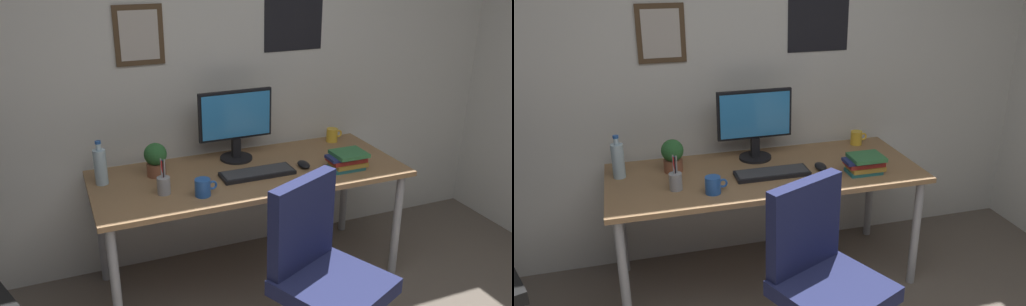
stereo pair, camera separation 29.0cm
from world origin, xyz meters
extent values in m
cube|color=silver|center=(0.00, 2.15, 1.30)|extent=(4.40, 0.08, 2.60)
cube|color=#4C3823|center=(-0.38, 2.11, 1.48)|extent=(0.28, 0.02, 0.34)
cube|color=beige|center=(-0.38, 2.09, 1.48)|extent=(0.22, 0.00, 0.28)
cube|color=black|center=(0.59, 2.11, 1.61)|extent=(0.40, 0.01, 0.56)
cube|color=#936D47|center=(0.13, 1.70, 0.71)|extent=(1.82, 0.74, 0.03)
cylinder|color=#9EA0A5|center=(-0.72, 1.39, 0.35)|extent=(0.05, 0.05, 0.69)
cylinder|color=#9EA0A5|center=(0.98, 1.39, 0.35)|extent=(0.05, 0.05, 0.69)
cylinder|color=#9EA0A5|center=(-0.72, 2.01, 0.35)|extent=(0.05, 0.05, 0.69)
cylinder|color=#9EA0A5|center=(0.98, 2.01, 0.35)|extent=(0.05, 0.05, 0.69)
cube|color=#1E234C|center=(0.22, 0.84, 0.46)|extent=(0.61, 0.61, 0.08)
cube|color=#1E234C|center=(0.13, 1.02, 0.72)|extent=(0.41, 0.24, 0.45)
cylinder|color=black|center=(0.13, 1.91, 0.73)|extent=(0.20, 0.20, 0.01)
cube|color=black|center=(0.13, 1.91, 0.80)|extent=(0.05, 0.04, 0.12)
cube|color=black|center=(0.13, 1.92, 1.01)|extent=(0.46, 0.02, 0.30)
cube|color=#338CD8|center=(0.13, 1.90, 1.01)|extent=(0.43, 0.00, 0.27)
cube|color=black|center=(0.15, 1.63, 0.73)|extent=(0.43, 0.15, 0.02)
cube|color=#38383A|center=(0.15, 1.63, 0.75)|extent=(0.41, 0.13, 0.00)
ellipsoid|color=black|center=(0.45, 1.64, 0.74)|extent=(0.06, 0.11, 0.04)
cylinder|color=silver|center=(-0.69, 1.84, 0.82)|extent=(0.07, 0.07, 0.20)
cylinder|color=silver|center=(-0.69, 1.84, 0.94)|extent=(0.03, 0.03, 0.04)
cylinder|color=#2659B2|center=(-0.69, 1.84, 0.97)|extent=(0.03, 0.03, 0.01)
cylinder|color=yellow|center=(0.84, 1.97, 0.77)|extent=(0.08, 0.08, 0.09)
torus|color=yellow|center=(0.89, 1.97, 0.77)|extent=(0.05, 0.01, 0.05)
cylinder|color=#2659B2|center=(-0.22, 1.48, 0.77)|extent=(0.08, 0.08, 0.09)
torus|color=#2659B2|center=(-0.16, 1.48, 0.77)|extent=(0.05, 0.01, 0.05)
cylinder|color=brown|center=(-0.39, 1.84, 0.76)|extent=(0.11, 0.11, 0.07)
sphere|color=#2D6B33|center=(-0.39, 1.84, 0.85)|extent=(0.13, 0.13, 0.13)
ellipsoid|color=#287A38|center=(-0.42, 1.87, 0.87)|extent=(0.07, 0.08, 0.02)
ellipsoid|color=#287A38|center=(-0.35, 1.87, 0.85)|extent=(0.07, 0.08, 0.02)
ellipsoid|color=#287A38|center=(-0.41, 1.81, 0.86)|extent=(0.08, 0.07, 0.02)
cylinder|color=#9EA0A5|center=(-0.40, 1.58, 0.77)|extent=(0.07, 0.07, 0.09)
cylinder|color=#263FBF|center=(-0.40, 1.59, 0.85)|extent=(0.01, 0.01, 0.13)
cylinder|color=red|center=(-0.41, 1.58, 0.85)|extent=(0.01, 0.01, 0.13)
cylinder|color=black|center=(-0.40, 1.58, 0.85)|extent=(0.01, 0.01, 0.13)
cylinder|color=#9EA0A5|center=(-0.39, 1.58, 0.85)|extent=(0.01, 0.03, 0.14)
cylinder|color=#9EA0A5|center=(-0.41, 1.58, 0.85)|extent=(0.01, 0.02, 0.14)
cube|color=#26727A|center=(0.67, 1.52, 0.73)|extent=(0.19, 0.12, 0.02)
cube|color=gold|center=(0.69, 1.52, 0.76)|extent=(0.20, 0.13, 0.03)
cube|color=#B22D28|center=(0.68, 1.52, 0.78)|extent=(0.21, 0.13, 0.02)
cube|color=navy|center=(0.66, 1.52, 0.80)|extent=(0.21, 0.11, 0.02)
cube|color=#33723F|center=(0.68, 1.51, 0.82)|extent=(0.19, 0.17, 0.02)
camera|label=1|loc=(-0.91, -0.97, 1.94)|focal=37.31mm
camera|label=2|loc=(-0.63, -1.07, 1.94)|focal=37.31mm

